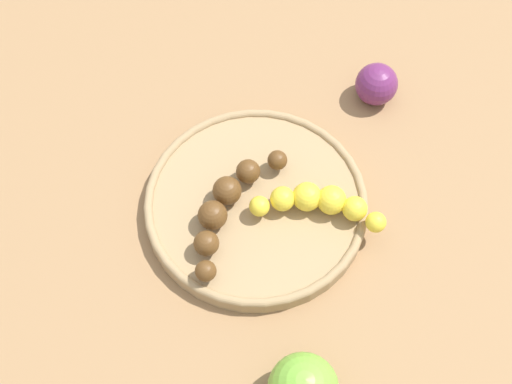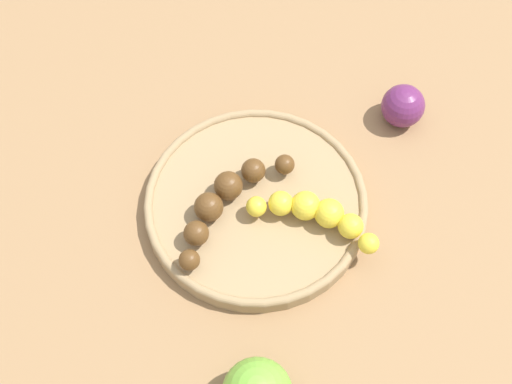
% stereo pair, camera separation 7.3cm
% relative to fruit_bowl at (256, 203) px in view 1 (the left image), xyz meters
% --- Properties ---
extents(ground_plane, '(2.40, 2.40, 0.00)m').
position_rel_fruit_bowl_xyz_m(ground_plane, '(0.00, 0.00, -0.01)').
color(ground_plane, '#936D47').
extents(fruit_bowl, '(0.25, 0.25, 0.02)m').
position_rel_fruit_bowl_xyz_m(fruit_bowl, '(0.00, 0.00, 0.00)').
color(fruit_bowl, '#A08259').
rests_on(fruit_bowl, ground_plane).
extents(banana_overripe, '(0.06, 0.18, 0.03)m').
position_rel_fruit_bowl_xyz_m(banana_overripe, '(-0.02, -0.03, 0.02)').
color(banana_overripe, '#593819').
rests_on(banana_overripe, fruit_bowl).
extents(banana_yellow, '(0.14, 0.07, 0.03)m').
position_rel_fruit_bowl_xyz_m(banana_yellow, '(0.06, 0.02, 0.02)').
color(banana_yellow, yellow).
rests_on(banana_yellow, fruit_bowl).
extents(plum_purple, '(0.05, 0.05, 0.05)m').
position_rel_fruit_bowl_xyz_m(plum_purple, '(0.05, 0.21, 0.01)').
color(plum_purple, '#662659').
rests_on(plum_purple, ground_plane).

